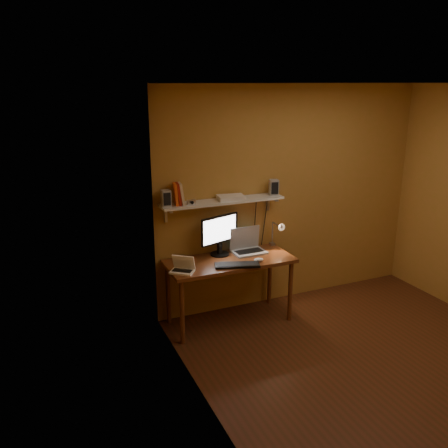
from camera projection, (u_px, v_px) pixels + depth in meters
name	position (u px, v px, depth m)	size (l,w,h in m)	color
room	(384.00, 234.00, 4.25)	(3.44, 3.24, 2.64)	#542615
desk	(230.00, 267.00, 5.20)	(1.40, 0.60, 0.75)	brown
wall_shelf	(223.00, 202.00, 5.17)	(1.40, 0.25, 0.21)	silver
monitor	(220.00, 233.00, 5.25)	(0.49, 0.27, 0.46)	black
laptop	(247.00, 245.00, 5.40)	(0.37, 0.27, 0.28)	#97999F
netbook	(183.00, 267.00, 4.83)	(0.29, 0.28, 0.17)	white
keyboard	(237.00, 265.00, 4.99)	(0.47, 0.16, 0.03)	black
mouse	(259.00, 260.00, 5.12)	(0.11, 0.07, 0.04)	white
desk_lamp	(277.00, 231.00, 5.48)	(0.09, 0.23, 0.38)	silver
speaker_left	(166.00, 198.00, 4.90)	(0.09, 0.09, 0.17)	#97999F
speaker_right	(274.00, 187.00, 5.38)	(0.10, 0.10, 0.18)	#97999F
books	(178.00, 194.00, 4.95)	(0.14, 0.16, 0.23)	#E0541C
shelf_camera	(191.00, 202.00, 4.97)	(0.10, 0.05, 0.06)	silver
router	(231.00, 198.00, 5.18)	(0.29, 0.19, 0.05)	white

